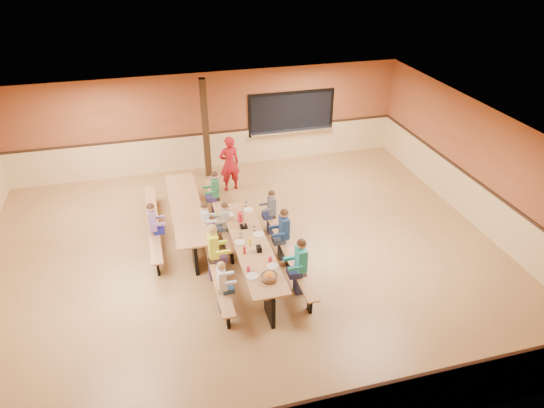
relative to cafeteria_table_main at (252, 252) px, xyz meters
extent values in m
plane|color=olive|center=(-0.02, 0.58, -0.53)|extent=(12.00, 12.00, 0.00)
cube|color=#97502C|center=(-0.02, 5.58, 0.97)|extent=(12.00, 0.04, 3.00)
cube|color=#97502C|center=(-0.02, -4.42, 0.97)|extent=(12.00, 0.04, 3.00)
cube|color=#97502C|center=(5.98, 0.58, 0.97)|extent=(0.04, 10.00, 3.00)
cube|color=white|center=(-0.02, 0.58, 2.47)|extent=(12.00, 10.00, 0.04)
cube|color=black|center=(2.58, 5.55, 1.02)|extent=(2.60, 0.06, 1.20)
cube|color=silver|center=(2.58, 5.46, 0.45)|extent=(2.70, 0.28, 0.06)
cube|color=black|center=(-0.22, 4.98, 0.97)|extent=(0.18, 0.18, 3.00)
cube|color=#AA7143|center=(0.00, 0.00, 0.19)|extent=(0.75, 3.60, 0.04)
cube|color=black|center=(0.00, -1.55, -0.18)|extent=(0.08, 0.60, 0.70)
cube|color=black|center=(0.00, 1.55, -0.18)|extent=(0.08, 0.60, 0.70)
cube|color=#AA7143|center=(-0.83, 0.00, -0.09)|extent=(0.26, 3.60, 0.04)
cube|color=black|center=(-0.83, 0.00, -0.32)|extent=(0.06, 0.18, 0.41)
cube|color=#AA7143|center=(0.83, 0.00, -0.09)|extent=(0.26, 3.60, 0.04)
cube|color=black|center=(0.83, 0.00, -0.32)|extent=(0.06, 0.18, 0.41)
cube|color=#AA7143|center=(-1.19, 1.98, 0.19)|extent=(0.75, 3.60, 0.04)
cube|color=black|center=(-1.19, 0.43, -0.18)|extent=(0.08, 0.60, 0.70)
cube|color=black|center=(-1.19, 3.53, -0.18)|extent=(0.08, 0.60, 0.70)
cube|color=#AA7143|center=(-2.02, 1.98, -0.09)|extent=(0.26, 3.60, 0.04)
cube|color=black|center=(-2.02, 1.98, -0.32)|extent=(0.06, 0.18, 0.41)
cube|color=#AA7143|center=(-0.37, 1.98, -0.09)|extent=(0.26, 3.60, 0.04)
cube|color=black|center=(-0.37, 1.98, -0.32)|extent=(0.06, 0.18, 0.41)
imported|color=#A31218|center=(0.25, 3.91, 0.29)|extent=(0.65, 0.48, 1.64)
cylinder|color=red|center=(-0.03, 0.94, 0.32)|extent=(0.16, 0.16, 0.22)
cube|color=black|center=(0.09, -0.32, 0.28)|extent=(0.10, 0.14, 0.13)
cylinder|color=yellow|center=(-0.04, -0.05, 0.30)|extent=(0.06, 0.06, 0.17)
cylinder|color=#B2140F|center=(-0.22, -0.32, 0.30)|extent=(0.06, 0.06, 0.17)
cube|color=black|center=(-0.03, 0.66, 0.24)|extent=(0.16, 0.16, 0.06)
cube|color=#AA7143|center=(-0.03, 0.66, 0.52)|extent=(0.02, 0.09, 0.50)
camera|label=1|loc=(-1.78, -8.43, 6.21)|focal=32.00mm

